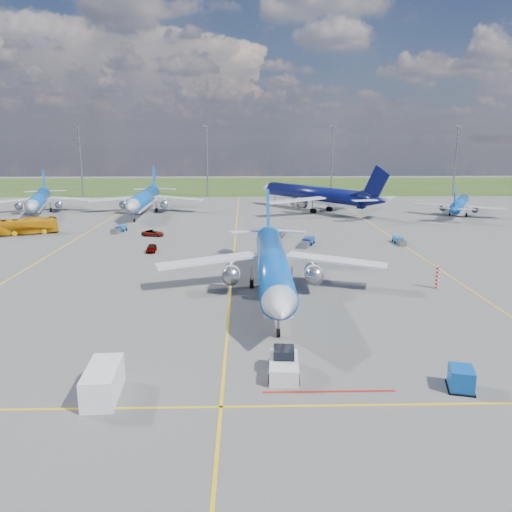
{
  "coord_description": "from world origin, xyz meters",
  "views": [
    {
      "loc": [
        1.71,
        -51.8,
        18.46
      ],
      "look_at": [
        3.18,
        9.4,
        4.0
      ],
      "focal_mm": 35.0,
      "sensor_mm": 36.0,
      "label": 1
    }
  ],
  "objects_px": {
    "baggage_tug_c": "(119,230)",
    "baggage_tug_e": "(399,241)",
    "bg_jet_n": "(313,211)",
    "bg_jet_nw": "(40,213)",
    "pushback_tug": "(284,365)",
    "baggage_tug_w": "(307,243)",
    "warning_post": "(438,277)",
    "main_airliner": "(272,294)",
    "service_car_b": "(153,233)",
    "apron_bus": "(27,226)",
    "uld_container": "(461,379)",
    "service_van": "(103,382)",
    "bg_jet_nnw": "(145,213)",
    "service_car_c": "(279,233)",
    "bg_jet_ne": "(459,215)",
    "service_car_a": "(151,248)"
  },
  "relations": [
    {
      "from": "bg_jet_nw",
      "to": "bg_jet_nnw",
      "type": "bearing_deg",
      "value": -17.54
    },
    {
      "from": "bg_jet_n",
      "to": "bg_jet_nw",
      "type": "bearing_deg",
      "value": -34.07
    },
    {
      "from": "service_car_a",
      "to": "baggage_tug_c",
      "type": "distance_m",
      "value": 20.65
    },
    {
      "from": "bg_jet_n",
      "to": "service_car_a",
      "type": "relative_size",
      "value": 12.31
    },
    {
      "from": "bg_jet_nnw",
      "to": "service_car_c",
      "type": "xyz_separation_m",
      "value": [
        31.85,
        -31.42,
        0.66
      ]
    },
    {
      "from": "service_car_b",
      "to": "baggage_tug_c",
      "type": "distance_m",
      "value": 8.76
    },
    {
      "from": "bg_jet_ne",
      "to": "main_airliner",
      "type": "distance_m",
      "value": 80.6
    },
    {
      "from": "service_car_a",
      "to": "pushback_tug",
      "type": "bearing_deg",
      "value": -70.81
    },
    {
      "from": "service_van",
      "to": "baggage_tug_c",
      "type": "height_order",
      "value": "service_van"
    },
    {
      "from": "warning_post",
      "to": "pushback_tug",
      "type": "bearing_deg",
      "value": -132.45
    },
    {
      "from": "bg_jet_nnw",
      "to": "uld_container",
      "type": "height_order",
      "value": "bg_jet_nnw"
    },
    {
      "from": "main_airliner",
      "to": "service_car_c",
      "type": "xyz_separation_m",
      "value": [
        3.33,
        36.17,
        0.66
      ]
    },
    {
      "from": "pushback_tug",
      "to": "baggage_tug_c",
      "type": "height_order",
      "value": "pushback_tug"
    },
    {
      "from": "service_van",
      "to": "apron_bus",
      "type": "bearing_deg",
      "value": 113.16
    },
    {
      "from": "bg_jet_ne",
      "to": "baggage_tug_c",
      "type": "distance_m",
      "value": 81.44
    },
    {
      "from": "bg_jet_nnw",
      "to": "baggage_tug_e",
      "type": "relative_size",
      "value": 8.29
    },
    {
      "from": "bg_jet_ne",
      "to": "baggage_tug_e",
      "type": "bearing_deg",
      "value": 81.77
    },
    {
      "from": "baggage_tug_e",
      "to": "apron_bus",
      "type": "bearing_deg",
      "value": 172.74
    },
    {
      "from": "warning_post",
      "to": "apron_bus",
      "type": "relative_size",
      "value": 0.26
    },
    {
      "from": "main_airliner",
      "to": "baggage_tug_w",
      "type": "relative_size",
      "value": 7.15
    },
    {
      "from": "bg_jet_nw",
      "to": "baggage_tug_e",
      "type": "distance_m",
      "value": 88.69
    },
    {
      "from": "service_car_c",
      "to": "baggage_tug_w",
      "type": "height_order",
      "value": "service_car_c"
    },
    {
      "from": "main_airliner",
      "to": "service_car_c",
      "type": "relative_size",
      "value": 9.01
    },
    {
      "from": "baggage_tug_w",
      "to": "service_car_b",
      "type": "bearing_deg",
      "value": -177.26
    },
    {
      "from": "bg_jet_nw",
      "to": "service_car_c",
      "type": "bearing_deg",
      "value": -44.76
    },
    {
      "from": "uld_container",
      "to": "bg_jet_nnw",
      "type": "bearing_deg",
      "value": 129.37
    },
    {
      "from": "bg_jet_n",
      "to": "uld_container",
      "type": "relative_size",
      "value": 21.94
    },
    {
      "from": "service_car_b",
      "to": "baggage_tug_c",
      "type": "relative_size",
      "value": 0.82
    },
    {
      "from": "pushback_tug",
      "to": "baggage_tug_e",
      "type": "distance_m",
      "value": 56.32
    },
    {
      "from": "baggage_tug_c",
      "to": "baggage_tug_e",
      "type": "xyz_separation_m",
      "value": [
        53.17,
        -12.66,
        -0.01
      ]
    },
    {
      "from": "baggage_tug_c",
      "to": "bg_jet_nw",
      "type": "bearing_deg",
      "value": 146.51
    },
    {
      "from": "bg_jet_n",
      "to": "baggage_tug_w",
      "type": "bearing_deg",
      "value": 44.59
    },
    {
      "from": "uld_container",
      "to": "baggage_tug_e",
      "type": "xyz_separation_m",
      "value": [
        11.64,
        53.24,
        -0.34
      ]
    },
    {
      "from": "warning_post",
      "to": "baggage_tug_e",
      "type": "relative_size",
      "value": 0.61
    },
    {
      "from": "uld_container",
      "to": "service_van",
      "type": "xyz_separation_m",
      "value": [
        -26.64,
        -0.42,
        0.28
      ]
    },
    {
      "from": "main_airliner",
      "to": "service_car_b",
      "type": "relative_size",
      "value": 9.59
    },
    {
      "from": "service_car_b",
      "to": "baggage_tug_w",
      "type": "relative_size",
      "value": 0.75
    },
    {
      "from": "apron_bus",
      "to": "service_car_a",
      "type": "relative_size",
      "value": 3.07
    },
    {
      "from": "pushback_tug",
      "to": "service_car_a",
      "type": "distance_m",
      "value": 48.72
    },
    {
      "from": "apron_bus",
      "to": "uld_container",
      "type": "bearing_deg",
      "value": -159.49
    },
    {
      "from": "warning_post",
      "to": "baggage_tug_c",
      "type": "xyz_separation_m",
      "value": [
        -49.55,
        40.06,
        -0.97
      ]
    },
    {
      "from": "bg_jet_ne",
      "to": "service_car_b",
      "type": "bearing_deg",
      "value": 48.43
    },
    {
      "from": "bg_jet_ne",
      "to": "service_car_a",
      "type": "distance_m",
      "value": 79.44
    },
    {
      "from": "pushback_tug",
      "to": "bg_jet_nw",
      "type": "bearing_deg",
      "value": 125.22
    },
    {
      "from": "bg_jet_nw",
      "to": "pushback_tug",
      "type": "bearing_deg",
      "value": -74.52
    },
    {
      "from": "pushback_tug",
      "to": "baggage_tug_w",
      "type": "relative_size",
      "value": 1.08
    },
    {
      "from": "warning_post",
      "to": "bg_jet_ne",
      "type": "distance_m",
      "value": 68.08
    },
    {
      "from": "baggage_tug_e",
      "to": "bg_jet_ne",
      "type": "bearing_deg",
      "value": 54.81
    },
    {
      "from": "bg_jet_n",
      "to": "bg_jet_ne",
      "type": "relative_size",
      "value": 1.56
    },
    {
      "from": "apron_bus",
      "to": "baggage_tug_w",
      "type": "distance_m",
      "value": 55.3
    }
  ]
}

